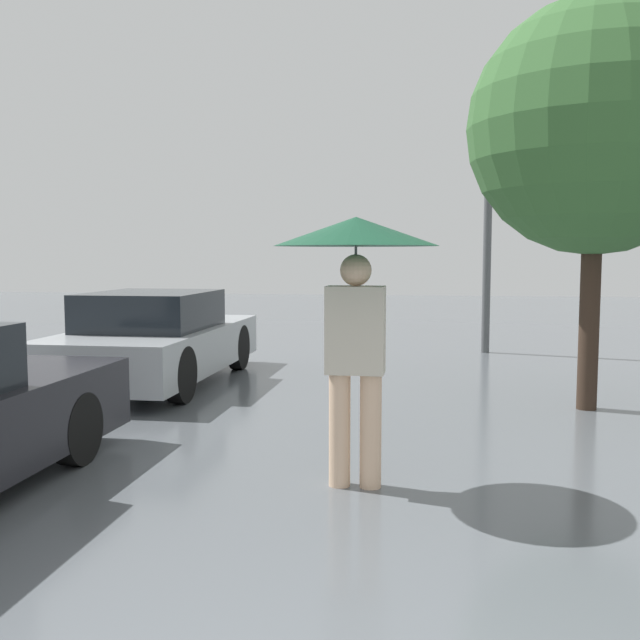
{
  "coord_description": "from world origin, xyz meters",
  "views": [
    {
      "loc": [
        0.45,
        -0.9,
        1.73
      ],
      "look_at": [
        -0.36,
        4.29,
        1.25
      ],
      "focal_mm": 40.0,
      "sensor_mm": 36.0,
      "label": 1
    }
  ],
  "objects_px": {
    "pedestrian": "(356,269)",
    "parked_car_farthest": "(157,340)",
    "tree": "(596,128)",
    "street_lamp": "(489,181)"
  },
  "relations": [
    {
      "from": "street_lamp",
      "to": "tree",
      "type": "bearing_deg",
      "value": -80.31
    },
    {
      "from": "tree",
      "to": "street_lamp",
      "type": "distance_m",
      "value": 4.67
    },
    {
      "from": "parked_car_farthest",
      "to": "street_lamp",
      "type": "relative_size",
      "value": 0.87
    },
    {
      "from": "pedestrian",
      "to": "parked_car_farthest",
      "type": "bearing_deg",
      "value": 128.58
    },
    {
      "from": "parked_car_farthest",
      "to": "tree",
      "type": "distance_m",
      "value": 6.02
    },
    {
      "from": "tree",
      "to": "parked_car_farthest",
      "type": "bearing_deg",
      "value": 171.42
    },
    {
      "from": "pedestrian",
      "to": "tree",
      "type": "relative_size",
      "value": 0.45
    },
    {
      "from": "pedestrian",
      "to": "parked_car_farthest",
      "type": "height_order",
      "value": "pedestrian"
    },
    {
      "from": "parked_car_farthest",
      "to": "tree",
      "type": "height_order",
      "value": "tree"
    },
    {
      "from": "pedestrian",
      "to": "street_lamp",
      "type": "distance_m",
      "value": 7.96
    }
  ]
}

